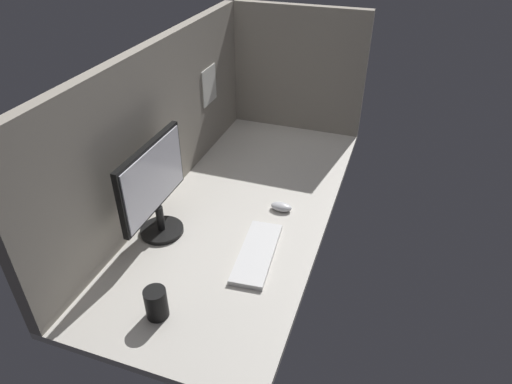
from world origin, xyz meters
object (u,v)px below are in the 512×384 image
Objects in this scene: mouse at (281,207)px; mug_black_travel at (156,303)px; keyboard at (257,253)px; monitor at (154,186)px.

mouse is 0.85× the size of mug_black_travel.
keyboard is at bearing -29.09° from mug_black_travel.
mouse reaches higher than keyboard.
monitor is 4.59× the size of mouse.
keyboard is 3.85× the size of mouse.
keyboard is (-0.55, -43.05, -21.91)cm from monitor.
keyboard is 3.28× the size of mug_black_travel.
monitor reaches higher than keyboard.
mug_black_travel is at bearing 163.85° from mouse.
mug_black_travel is at bearing -152.19° from monitor.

